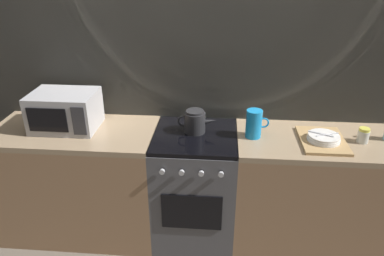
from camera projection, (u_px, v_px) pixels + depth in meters
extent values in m
plane|color=#6B6054|center=(195.00, 232.00, 2.98)|extent=(8.00, 8.00, 0.00)
cube|color=#B2AD9E|center=(199.00, 80.00, 2.75)|extent=(3.60, 0.05, 2.40)
cube|color=silver|center=(198.00, 81.00, 2.73)|extent=(3.58, 0.01, 2.39)
cube|color=#997251|center=(81.00, 183.00, 2.86)|extent=(1.20, 0.60, 0.86)
cube|color=#9E8466|center=(73.00, 132.00, 2.66)|extent=(1.20, 0.60, 0.04)
cube|color=#4C4C51|center=(195.00, 188.00, 2.79)|extent=(0.60, 0.60, 0.87)
cube|color=black|center=(195.00, 136.00, 2.59)|extent=(0.59, 0.59, 0.03)
cube|color=black|center=(192.00, 212.00, 2.51)|extent=(0.42, 0.01, 0.28)
cylinder|color=#B7B7BC|center=(162.00, 172.00, 2.37)|extent=(0.04, 0.02, 0.04)
cylinder|color=#B7B7BC|center=(182.00, 173.00, 2.36)|extent=(0.04, 0.02, 0.04)
cylinder|color=#B7B7BC|center=(201.00, 174.00, 2.35)|extent=(0.04, 0.02, 0.04)
cylinder|color=#B7B7BC|center=(221.00, 174.00, 2.34)|extent=(0.04, 0.02, 0.04)
cube|color=#997251|center=(315.00, 195.00, 2.72)|extent=(1.20, 0.60, 0.86)
cube|color=#9E8466|center=(324.00, 142.00, 2.53)|extent=(1.20, 0.60, 0.04)
cube|color=#B2B2B7|center=(65.00, 110.00, 2.63)|extent=(0.46, 0.34, 0.27)
cube|color=black|center=(47.00, 120.00, 2.48)|extent=(0.28, 0.01, 0.17)
cube|color=#333338|center=(79.00, 121.00, 2.46)|extent=(0.09, 0.01, 0.21)
cylinder|color=#262628|center=(195.00, 122.00, 2.59)|extent=(0.15, 0.15, 0.15)
cylinder|color=#262628|center=(195.00, 112.00, 2.55)|extent=(0.13, 0.13, 0.02)
cone|color=#262628|center=(210.00, 121.00, 2.58)|extent=(0.10, 0.04, 0.05)
torus|color=#262628|center=(183.00, 121.00, 2.59)|extent=(0.08, 0.01, 0.08)
cylinder|color=#198CD8|center=(254.00, 124.00, 2.51)|extent=(0.11, 0.11, 0.20)
torus|color=#198CD8|center=(264.00, 123.00, 2.50)|extent=(0.08, 0.01, 0.08)
cube|color=tan|center=(322.00, 140.00, 2.48)|extent=(0.30, 0.40, 0.02)
cylinder|color=white|center=(323.00, 139.00, 2.46)|extent=(0.22, 0.22, 0.01)
cylinder|color=white|center=(324.00, 138.00, 2.45)|extent=(0.21, 0.21, 0.01)
cylinder|color=white|center=(324.00, 136.00, 2.45)|extent=(0.21, 0.21, 0.01)
cylinder|color=silver|center=(327.00, 134.00, 2.44)|extent=(0.16, 0.07, 0.01)
cube|color=silver|center=(321.00, 134.00, 2.45)|extent=(0.16, 0.09, 0.00)
cylinder|color=silver|center=(363.00, 137.00, 2.46)|extent=(0.08, 0.08, 0.08)
cylinder|color=#D8D14C|center=(365.00, 130.00, 2.44)|extent=(0.07, 0.07, 0.02)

